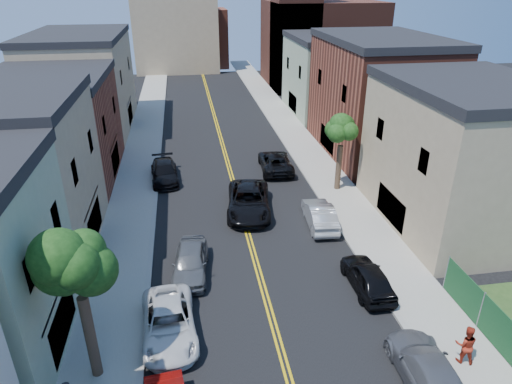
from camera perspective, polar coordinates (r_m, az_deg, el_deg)
name	(u,v)px	position (r m, az deg, el deg)	size (l,w,h in m)	color
sidewalk_left	(140,156)	(43.65, -14.41, 4.49)	(3.20, 100.00, 0.15)	gray
sidewalk_right	(304,146)	(44.91, 6.12, 5.77)	(3.20, 100.00, 0.15)	gray
curb_left	(159,154)	(43.51, -12.12, 4.66)	(0.30, 100.00, 0.15)	gray
curb_right	(287,147)	(44.50, 3.93, 5.66)	(0.30, 100.00, 0.15)	gray
bldg_left_tan_near	(6,182)	(29.75, -29.06, 1.12)	(9.00, 10.00, 9.00)	#998466
bldg_left_brick	(53,132)	(39.78, -24.24, 6.97)	(9.00, 12.00, 8.00)	brown
bldg_left_tan_far	(83,85)	(52.82, -20.98, 12.55)	(9.00, 16.00, 9.50)	#998466
bldg_right_tan	(462,160)	(32.14, 24.61, 3.74)	(9.00, 12.00, 9.00)	#998466
bldg_right_brick	(377,99)	(43.70, 15.02, 11.25)	(9.00, 14.00, 10.00)	brown
bldg_right_palegrn	(330,77)	(56.62, 9.29, 14.13)	(9.00, 12.00, 8.50)	gray
church	(315,36)	(71.07, 7.48, 18.98)	(16.20, 14.20, 22.60)	#4C2319
backdrop_left	(176,35)	(83.21, -10.03, 18.90)	(14.00, 8.00, 12.00)	#998466
backdrop_center	(199,38)	(87.37, -7.23, 18.72)	(10.00, 8.00, 10.00)	brown
tree_left_mid	(72,242)	(17.60, -22.28, -5.90)	(5.20, 5.20, 9.29)	#3C2A1E
tree_right_far	(343,119)	(34.12, 10.93, 9.06)	(4.40, 4.40, 8.03)	#3C2A1E
white_pickup	(169,323)	(22.09, -10.93, -15.93)	(2.42, 5.26, 1.46)	silver
grey_car_left	(190,262)	(25.76, -8.30, -8.71)	(1.89, 4.71, 1.60)	#52555A
black_car_left	(164,172)	(37.67, -11.50, 2.49)	(2.10, 5.17, 1.50)	black
grey_car_right	(428,371)	(20.88, 20.94, -20.37)	(2.13, 5.25, 1.52)	#58595F
black_car_right	(368,277)	(25.15, 13.94, -10.36)	(1.79, 4.46, 1.52)	black
silver_car_right	(320,215)	(30.54, 8.05, -2.86)	(1.65, 4.74, 1.56)	#AAADB2
dark_car_right_far	(275,162)	(38.96, 2.47, 3.84)	(2.58, 5.59, 1.55)	black
black_suv_lane	(249,201)	(31.85, -0.94, -1.14)	(2.93, 6.35, 1.76)	black
pedestrian_right	(466,344)	(22.12, 24.98, -17.06)	(0.90, 0.70, 1.85)	#A32B19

